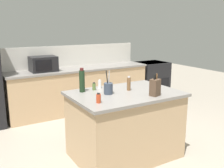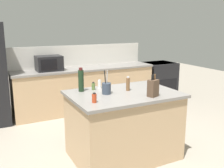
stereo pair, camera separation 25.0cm
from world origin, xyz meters
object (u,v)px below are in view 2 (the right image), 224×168
object	(u,v)px
pepper_grinder	(128,84)
spice_jar_paprika	(94,98)
microwave	(49,63)
knife_block	(153,88)
spice_jar_oregano	(93,86)
wine_bottle	(81,80)
utensil_crock	(106,88)
salt_shaker	(99,84)
range_oven	(159,80)

from	to	relation	value
pepper_grinder	spice_jar_paprika	distance (m)	0.73
microwave	knife_block	bearing A→B (deg)	-74.18
spice_jar_oregano	wine_bottle	distance (m)	0.21
microwave	utensil_crock	xyz separation A→B (m)	(0.24, -2.15, -0.07)
knife_block	spice_jar_paprika	bearing A→B (deg)	153.92
salt_shaker	spice_jar_paprika	distance (m)	0.73
knife_block	salt_shaker	world-z (taller)	knife_block
range_oven	spice_jar_oregano	size ratio (longest dim) A/B	8.18
salt_shaker	utensil_crock	bearing A→B (deg)	-98.69
knife_block	spice_jar_paprika	distance (m)	0.79
knife_block	wine_bottle	xyz separation A→B (m)	(-0.73, 0.67, 0.04)
wine_bottle	spice_jar_paprika	xyz separation A→B (m)	(-0.05, -0.57, -0.10)
spice_jar_oregano	pepper_grinder	bearing A→B (deg)	-32.28
wine_bottle	knife_block	bearing A→B (deg)	-42.38
microwave	spice_jar_paprika	distance (m)	2.44
range_oven	pepper_grinder	xyz separation A→B (m)	(-2.15, -2.12, 0.57)
utensil_crock	wine_bottle	size ratio (longest dim) A/B	0.96
range_oven	wine_bottle	xyz separation A→B (m)	(-2.76, -1.87, 0.63)
salt_shaker	spice_jar_paprika	bearing A→B (deg)	-119.26
range_oven	knife_block	size ratio (longest dim) A/B	3.17
range_oven	spice_jar_paprika	size ratio (longest dim) A/B	7.58
microwave	spice_jar_paprika	bearing A→B (deg)	-91.51
range_oven	utensil_crock	world-z (taller)	utensil_crock
wine_bottle	pepper_grinder	size ratio (longest dim) A/B	1.65
spice_jar_oregano	salt_shaker	bearing A→B (deg)	24.09
utensil_crock	spice_jar_oregano	world-z (taller)	utensil_crock
utensil_crock	pepper_grinder	size ratio (longest dim) A/B	1.58
salt_shaker	wine_bottle	size ratio (longest dim) A/B	0.38
spice_jar_paprika	wine_bottle	bearing A→B (deg)	85.08
range_oven	pepper_grinder	size ratio (longest dim) A/B	4.53
microwave	wine_bottle	bearing A→B (deg)	-90.46
knife_block	utensil_crock	distance (m)	0.62
microwave	range_oven	bearing A→B (deg)	-0.00
microwave	spice_jar_paprika	world-z (taller)	microwave
pepper_grinder	knife_block	bearing A→B (deg)	-72.54
knife_block	utensil_crock	world-z (taller)	utensil_crock
wine_bottle	salt_shaker	bearing A→B (deg)	11.23
utensil_crock	salt_shaker	size ratio (longest dim) A/B	2.50
utensil_crock	spice_jar_oregano	xyz separation A→B (m)	(-0.07, 0.29, -0.03)
utensil_crock	spice_jar_paprika	distance (m)	0.42
pepper_grinder	range_oven	bearing A→B (deg)	44.57
knife_block	salt_shaker	bearing A→B (deg)	101.28
range_oven	spice_jar_paprika	xyz separation A→B (m)	(-2.81, -2.44, 0.53)
pepper_grinder	spice_jar_paprika	size ratio (longest dim) A/B	1.67
spice_jar_oregano	microwave	bearing A→B (deg)	95.30
spice_jar_oregano	spice_jar_paprika	world-z (taller)	spice_jar_paprika
spice_jar_oregano	pepper_grinder	world-z (taller)	pepper_grinder
salt_shaker	pepper_grinder	world-z (taller)	pepper_grinder
salt_shaker	spice_jar_paprika	xyz separation A→B (m)	(-0.36, -0.63, -0.00)
salt_shaker	spice_jar_paprika	size ratio (longest dim) A/B	1.06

